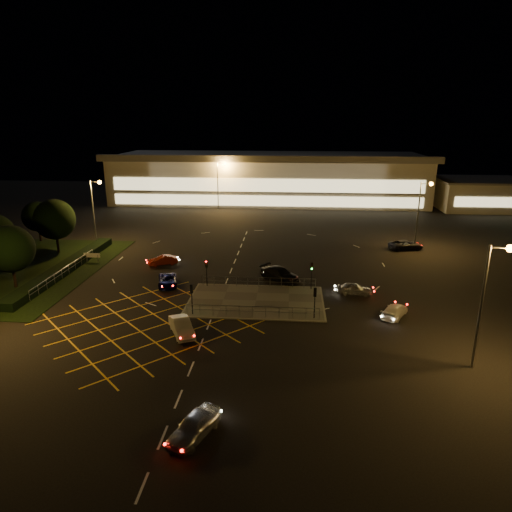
# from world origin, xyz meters

# --- Properties ---
(ground) EXTENTS (180.00, 180.00, 0.00)m
(ground) POSITION_xyz_m (0.00, 0.00, 0.00)
(ground) COLOR black
(ground) RESTS_ON ground
(pedestrian_island) EXTENTS (14.00, 9.00, 0.12)m
(pedestrian_island) POSITION_xyz_m (2.00, -2.00, 0.06)
(pedestrian_island) COLOR #4C4944
(pedestrian_island) RESTS_ON ground
(grass_verge) EXTENTS (18.00, 30.00, 0.08)m
(grass_verge) POSITION_xyz_m (-28.00, 6.00, 0.04)
(grass_verge) COLOR black
(grass_verge) RESTS_ON ground
(hedge) EXTENTS (2.00, 26.00, 1.00)m
(hedge) POSITION_xyz_m (-23.00, 6.00, 0.50)
(hedge) COLOR black
(hedge) RESTS_ON ground
(supermarket) EXTENTS (72.00, 26.50, 10.50)m
(supermarket) POSITION_xyz_m (0.00, 61.95, 5.31)
(supermarket) COLOR beige
(supermarket) RESTS_ON ground
(retail_unit_a) EXTENTS (18.80, 14.80, 6.35)m
(retail_unit_a) POSITION_xyz_m (46.00, 53.97, 3.21)
(retail_unit_a) COLOR beige
(retail_unit_a) RESTS_ON ground
(streetlight_se) EXTENTS (1.78, 0.56, 10.03)m
(streetlight_se) POSITION_xyz_m (20.44, -14.00, 6.56)
(streetlight_se) COLOR slate
(streetlight_se) RESTS_ON ground
(streetlight_nw) EXTENTS (1.78, 0.56, 10.03)m
(streetlight_nw) POSITION_xyz_m (-23.56, 18.00, 6.56)
(streetlight_nw) COLOR slate
(streetlight_nw) RESTS_ON ground
(streetlight_ne) EXTENTS (1.78, 0.56, 10.03)m
(streetlight_ne) POSITION_xyz_m (24.44, 20.00, 6.56)
(streetlight_ne) COLOR slate
(streetlight_ne) RESTS_ON ground
(streetlight_far_left) EXTENTS (1.78, 0.56, 10.03)m
(streetlight_far_left) POSITION_xyz_m (-9.56, 48.00, 6.56)
(streetlight_far_left) COLOR slate
(streetlight_far_left) RESTS_ON ground
(streetlight_far_right) EXTENTS (1.78, 0.56, 10.03)m
(streetlight_far_right) POSITION_xyz_m (30.44, 50.00, 6.56)
(streetlight_far_right) COLOR slate
(streetlight_far_right) RESTS_ON ground
(signal_sw) EXTENTS (0.28, 0.30, 3.15)m
(signal_sw) POSITION_xyz_m (-4.00, -5.99, 2.37)
(signal_sw) COLOR black
(signal_sw) RESTS_ON pedestrian_island
(signal_se) EXTENTS (0.28, 0.30, 3.15)m
(signal_se) POSITION_xyz_m (8.00, -5.99, 2.37)
(signal_se) COLOR black
(signal_se) RESTS_ON pedestrian_island
(signal_nw) EXTENTS (0.28, 0.30, 3.15)m
(signal_nw) POSITION_xyz_m (-4.00, 1.99, 2.37)
(signal_nw) COLOR black
(signal_nw) RESTS_ON pedestrian_island
(signal_ne) EXTENTS (0.28, 0.30, 3.15)m
(signal_ne) POSITION_xyz_m (8.00, 1.99, 2.37)
(signal_ne) COLOR black
(signal_ne) RESTS_ON pedestrian_island
(tree_c) EXTENTS (5.76, 5.76, 7.84)m
(tree_c) POSITION_xyz_m (-28.00, 14.00, 4.95)
(tree_c) COLOR black
(tree_c) RESTS_ON ground
(tree_d) EXTENTS (4.68, 4.68, 6.37)m
(tree_d) POSITION_xyz_m (-34.00, 20.00, 4.02)
(tree_d) COLOR black
(tree_d) RESTS_ON ground
(tree_e) EXTENTS (5.40, 5.40, 7.35)m
(tree_e) POSITION_xyz_m (-26.00, 0.00, 4.64)
(tree_e) COLOR black
(tree_e) RESTS_ON ground
(car_near_silver) EXTENTS (3.22, 4.58, 1.45)m
(car_near_silver) POSITION_xyz_m (-0.08, -23.73, 0.72)
(car_near_silver) COLOR silver
(car_near_silver) RESTS_ON ground
(car_queue_white) EXTENTS (3.32, 4.61, 1.45)m
(car_queue_white) POSITION_xyz_m (-4.08, -10.15, 0.72)
(car_queue_white) COLOR silver
(car_queue_white) RESTS_ON ground
(car_left_blue) EXTENTS (3.13, 4.83, 1.24)m
(car_left_blue) POSITION_xyz_m (-8.66, 2.03, 0.62)
(car_left_blue) COLOR #0A0B41
(car_left_blue) RESTS_ON ground
(car_far_dkgrey) EXTENTS (5.47, 4.99, 1.53)m
(car_far_dkgrey) POSITION_xyz_m (4.37, 4.98, 0.77)
(car_far_dkgrey) COLOR black
(car_far_dkgrey) RESTS_ON ground
(car_right_silver) EXTENTS (3.89, 1.80, 1.29)m
(car_right_silver) POSITION_xyz_m (12.71, 0.93, 0.64)
(car_right_silver) COLOR #B6B8BE
(car_right_silver) RESTS_ON ground
(car_circ_red) EXTENTS (4.00, 2.78, 1.25)m
(car_circ_red) POSITION_xyz_m (-11.39, 9.70, 0.63)
(car_circ_red) COLOR maroon
(car_circ_red) RESTS_ON ground
(car_east_grey) EXTENTS (5.43, 3.40, 1.40)m
(car_east_grey) POSITION_xyz_m (22.67, 19.77, 0.70)
(car_east_grey) COLOR black
(car_east_grey) RESTS_ON ground
(car_approach_white) EXTENTS (3.57, 4.50, 1.22)m
(car_approach_white) POSITION_xyz_m (15.90, -4.76, 0.61)
(car_approach_white) COLOR silver
(car_approach_white) RESTS_ON ground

